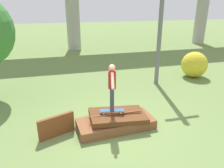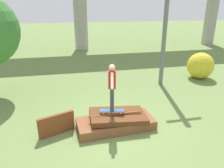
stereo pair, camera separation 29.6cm
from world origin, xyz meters
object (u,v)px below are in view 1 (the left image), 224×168
Objects in this scene: skateboard at (112,111)px; utility_pole at (161,17)px; skater at (112,85)px; bush_yellow_flowering at (194,65)px.

utility_pole is (3.17, 3.39, 2.56)m from skateboard.
skateboard is at bearing -21.80° from skater.
skateboard is 6.75m from bush_yellow_flowering.
skater is 1.09× the size of bush_yellow_flowering.
bush_yellow_flowering is (2.39, 0.44, -2.48)m from utility_pole.
utility_pole reaches higher than skateboard.
utility_pole is 4.46× the size of bush_yellow_flowering.
skater is (-0.00, 0.00, 0.86)m from skateboard.
skateboard is 0.53× the size of skater.
skater is at bearing -145.47° from bush_yellow_flowering.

